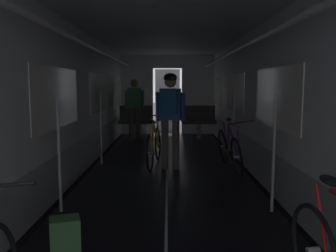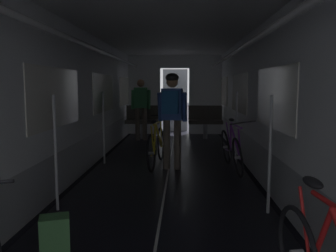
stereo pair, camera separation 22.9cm
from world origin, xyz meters
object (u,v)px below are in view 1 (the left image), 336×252
(bicycle_purple, at_px, (231,149))
(person_standing_near_bench, at_px, (136,105))
(person_cyclist_aisle, at_px, (171,110))
(bicycle_yellow_in_aisle, at_px, (155,146))
(backpack_on_floor, at_px, (66,236))
(bench_seat_far_left, at_px, (137,119))
(bench_seat_far_right, at_px, (200,119))

(bicycle_purple, xyz_separation_m, person_standing_near_bench, (-2.03, 3.44, 0.59))
(person_cyclist_aisle, bearing_deg, bicycle_yellow_in_aisle, 138.72)
(bicycle_purple, bearing_deg, person_standing_near_bench, 120.55)
(backpack_on_floor, bearing_deg, person_cyclist_aisle, 73.71)
(bench_seat_far_left, relative_size, person_cyclist_aisle, 0.57)
(bench_seat_far_left, height_order, bicycle_purple, bicycle_purple)
(person_standing_near_bench, bearing_deg, person_cyclist_aisle, -74.36)
(bench_seat_far_left, distance_m, bench_seat_far_right, 1.80)
(backpack_on_floor, bearing_deg, bench_seat_far_left, 90.02)
(person_cyclist_aisle, xyz_separation_m, bicycle_yellow_in_aisle, (-0.30, 0.26, -0.69))
(person_standing_near_bench, relative_size, backpack_on_floor, 4.96)
(person_cyclist_aisle, bearing_deg, bench_seat_far_left, 104.20)
(bicycle_purple, distance_m, person_standing_near_bench, 4.03)
(bicycle_yellow_in_aisle, bearing_deg, person_cyclist_aisle, -41.28)
(bicycle_yellow_in_aisle, distance_m, person_standing_near_bench, 3.28)
(person_cyclist_aisle, xyz_separation_m, backpack_on_floor, (-0.96, -3.28, -0.90))
(bench_seat_far_left, xyz_separation_m, bicycle_yellow_in_aisle, (0.66, -3.53, -0.18))
(bench_seat_far_right, bearing_deg, person_standing_near_bench, -168.17)
(bench_seat_far_right, height_order, backpack_on_floor, bench_seat_far_right)
(person_standing_near_bench, bearing_deg, bicycle_purple, -59.45)
(bench_seat_far_left, height_order, backpack_on_floor, bench_seat_far_left)
(person_standing_near_bench, bearing_deg, bicycle_yellow_in_aisle, -78.23)
(person_cyclist_aisle, height_order, backpack_on_floor, person_cyclist_aisle)
(bench_seat_far_left, relative_size, bench_seat_far_right, 1.00)
(bench_seat_far_left, xyz_separation_m, bicycle_purple, (2.03, -3.81, -0.19))
(bench_seat_far_right, xyz_separation_m, bicycle_yellow_in_aisle, (-1.14, -3.53, -0.18))
(bicycle_yellow_in_aisle, relative_size, person_standing_near_bench, 1.00)
(bench_seat_far_left, xyz_separation_m, backpack_on_floor, (0.00, -7.07, -0.40))
(bench_seat_far_left, xyz_separation_m, person_cyclist_aisle, (0.96, -3.80, 0.50))
(backpack_on_floor, bearing_deg, bench_seat_far_right, 75.74)
(bench_seat_far_right, distance_m, person_cyclist_aisle, 3.92)
(bench_seat_far_right, xyz_separation_m, bicycle_purple, (0.23, -3.81, -0.19))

